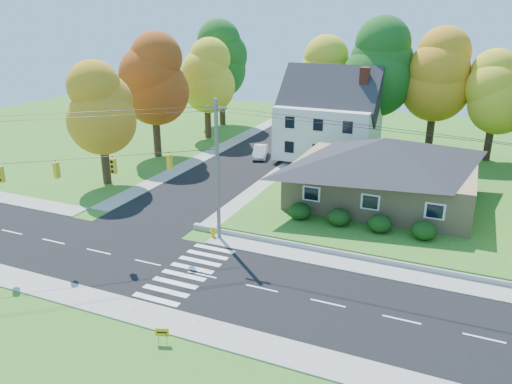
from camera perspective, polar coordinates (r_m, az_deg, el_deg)
ground at (r=31.36m, az=-6.19°, el=-9.42°), size 120.00×120.00×0.00m
road_main at (r=31.36m, az=-6.19°, el=-9.41°), size 90.00×8.00×0.02m
road_cross at (r=56.34m, az=-0.33°, el=4.09°), size 8.00×44.00×0.02m
sidewalk_north at (r=35.26m, az=-2.19°, el=-5.77°), size 90.00×2.00×0.08m
sidewalk_south at (r=27.77m, az=-11.39°, el=-13.85°), size 90.00×2.00×0.08m
lawn at (r=47.09m, az=21.10°, el=-0.16°), size 30.00×30.00×0.50m
ranch_house at (r=41.82m, az=14.38°, el=2.50°), size 14.60×10.60×5.40m
colonial_house at (r=54.51m, az=8.37°, el=8.29°), size 10.40×8.40×9.60m
hedge_row at (r=36.84m, az=11.68°, el=-3.16°), size 10.70×1.70×1.27m
traffic_infrastructure at (r=30.38m, az=-5.54°, el=0.28°), size 38.10×10.66×10.00m
tree_lot_0 at (r=60.18m, az=8.20°, el=12.97°), size 6.72×6.72×12.51m
tree_lot_1 at (r=57.76m, az=13.89°, el=13.63°), size 7.84×7.84×14.60m
tree_lot_2 at (r=58.10m, az=19.97°, el=12.43°), size 7.28×7.28×13.56m
tree_lot_3 at (r=57.17m, az=25.79°, el=10.23°), size 6.16×6.16×11.47m
tree_west_0 at (r=47.84m, az=-17.43°, el=9.15°), size 6.16×6.16×11.47m
tree_west_1 at (r=56.08m, az=-11.68°, el=12.44°), size 7.28×7.28×13.56m
tree_west_2 at (r=64.06m, az=-5.69°, el=13.02°), size 6.72×6.72×12.51m
tree_west_3 at (r=71.89m, az=-3.99°, el=14.84°), size 7.84×7.84×14.60m
white_car at (r=55.78m, az=0.49°, el=4.66°), size 2.57×4.31×1.34m
fire_hydrant at (r=36.07m, az=-4.93°, el=-4.62°), size 0.46×0.36×0.81m
yard_sign at (r=25.58m, az=-10.68°, el=-15.51°), size 0.64×0.27×0.84m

